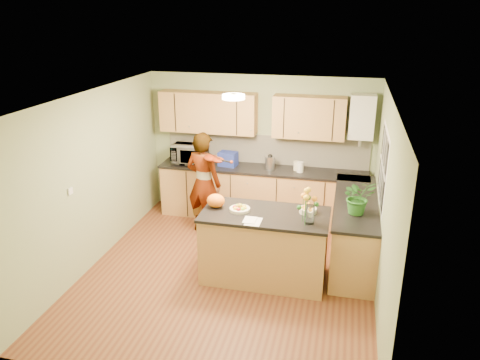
# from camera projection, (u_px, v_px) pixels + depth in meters

# --- Properties ---
(floor) EXTENTS (4.50, 4.50, 0.00)m
(floor) POSITION_uv_depth(u_px,v_px,m) (229.00, 272.00, 6.68)
(floor) COLOR brown
(floor) RESTS_ON ground
(ceiling) EXTENTS (4.00, 4.50, 0.02)m
(ceiling) POSITION_uv_depth(u_px,v_px,m) (228.00, 98.00, 5.82)
(ceiling) COLOR white
(ceiling) RESTS_ON wall_back
(wall_back) EXTENTS (4.00, 0.02, 2.50)m
(wall_back) POSITION_uv_depth(u_px,v_px,m) (260.00, 146.00, 8.31)
(wall_back) COLOR #91A173
(wall_back) RESTS_ON floor
(wall_front) EXTENTS (4.00, 0.02, 2.50)m
(wall_front) POSITION_uv_depth(u_px,v_px,m) (165.00, 280.00, 4.20)
(wall_front) COLOR #91A173
(wall_front) RESTS_ON floor
(wall_left) EXTENTS (0.02, 4.50, 2.50)m
(wall_left) POSITION_uv_depth(u_px,v_px,m) (93.00, 179.00, 6.68)
(wall_left) COLOR #91A173
(wall_left) RESTS_ON floor
(wall_right) EXTENTS (0.02, 4.50, 2.50)m
(wall_right) POSITION_uv_depth(u_px,v_px,m) (384.00, 205.00, 5.82)
(wall_right) COLOR #91A173
(wall_right) RESTS_ON floor
(back_counter) EXTENTS (3.64, 0.62, 0.94)m
(back_counter) POSITION_uv_depth(u_px,v_px,m) (262.00, 193.00, 8.28)
(back_counter) COLOR #AB7644
(back_counter) RESTS_ON floor
(right_counter) EXTENTS (0.62, 2.24, 0.94)m
(right_counter) POSITION_uv_depth(u_px,v_px,m) (354.00, 229.00, 6.93)
(right_counter) COLOR #AB7644
(right_counter) RESTS_ON floor
(splashback) EXTENTS (3.60, 0.02, 0.52)m
(splashback) POSITION_uv_depth(u_px,v_px,m) (266.00, 149.00, 8.29)
(splashback) COLOR beige
(splashback) RESTS_ON back_counter
(upper_cabinets) EXTENTS (3.20, 0.34, 0.70)m
(upper_cabinets) POSITION_uv_depth(u_px,v_px,m) (249.00, 114.00, 7.98)
(upper_cabinets) COLOR #AB7644
(upper_cabinets) RESTS_ON wall_back
(boiler) EXTENTS (0.40, 0.30, 0.86)m
(boiler) POSITION_uv_depth(u_px,v_px,m) (362.00, 117.00, 7.57)
(boiler) COLOR white
(boiler) RESTS_ON wall_back
(window_right) EXTENTS (0.01, 1.30, 1.05)m
(window_right) POSITION_uv_depth(u_px,v_px,m) (383.00, 167.00, 6.27)
(window_right) COLOR white
(window_right) RESTS_ON wall_right
(light_switch) EXTENTS (0.02, 0.09, 0.09)m
(light_switch) POSITION_uv_depth(u_px,v_px,m) (70.00, 191.00, 6.11)
(light_switch) COLOR white
(light_switch) RESTS_ON wall_left
(ceiling_lamp) EXTENTS (0.30, 0.30, 0.07)m
(ceiling_lamp) POSITION_uv_depth(u_px,v_px,m) (233.00, 97.00, 6.11)
(ceiling_lamp) COLOR #FFEABF
(ceiling_lamp) RESTS_ON ceiling
(peninsula_island) EXTENTS (1.70, 0.87, 0.98)m
(peninsula_island) POSITION_uv_depth(u_px,v_px,m) (265.00, 246.00, 6.41)
(peninsula_island) COLOR #AB7644
(peninsula_island) RESTS_ON floor
(fruit_dish) EXTENTS (0.28, 0.28, 0.10)m
(fruit_dish) POSITION_uv_depth(u_px,v_px,m) (240.00, 208.00, 6.30)
(fruit_dish) COLOR beige
(fruit_dish) RESTS_ON peninsula_island
(orange_bowl) EXTENTS (0.23, 0.23, 0.14)m
(orange_bowl) POSITION_uv_depth(u_px,v_px,m) (308.00, 209.00, 6.24)
(orange_bowl) COLOR beige
(orange_bowl) RESTS_ON peninsula_island
(flower_vase) EXTENTS (0.29, 0.29, 0.53)m
(flower_vase) POSITION_uv_depth(u_px,v_px,m) (311.00, 198.00, 5.82)
(flower_vase) COLOR silver
(flower_vase) RESTS_ON peninsula_island
(orange_bag) EXTENTS (0.30, 0.27, 0.19)m
(orange_bag) POSITION_uv_depth(u_px,v_px,m) (216.00, 201.00, 6.40)
(orange_bag) COLOR orange
(orange_bag) RESTS_ON peninsula_island
(papers) EXTENTS (0.20, 0.27, 0.01)m
(papers) POSITION_uv_depth(u_px,v_px,m) (253.00, 221.00, 5.98)
(papers) COLOR white
(papers) RESTS_ON peninsula_island
(violinist) EXTENTS (0.72, 0.57, 1.72)m
(violinist) POSITION_uv_depth(u_px,v_px,m) (204.00, 183.00, 7.64)
(violinist) COLOR tan
(violinist) RESTS_ON floor
(violin) EXTENTS (0.70, 0.61, 0.18)m
(violin) POSITION_uv_depth(u_px,v_px,m) (211.00, 158.00, 7.22)
(violin) COLOR #4F1504
(violin) RESTS_ON violinist
(microwave) EXTENTS (0.61, 0.42, 0.33)m
(microwave) POSITION_uv_depth(u_px,v_px,m) (190.00, 154.00, 8.34)
(microwave) COLOR white
(microwave) RESTS_ON back_counter
(blue_box) EXTENTS (0.34, 0.27, 0.25)m
(blue_box) POSITION_uv_depth(u_px,v_px,m) (228.00, 159.00, 8.21)
(blue_box) COLOR navy
(blue_box) RESTS_ON back_counter
(kettle) EXTENTS (0.17, 0.17, 0.31)m
(kettle) POSITION_uv_depth(u_px,v_px,m) (270.00, 162.00, 8.02)
(kettle) COLOR #ADAEB2
(kettle) RESTS_ON back_counter
(jar_cream) EXTENTS (0.13, 0.13, 0.16)m
(jar_cream) POSITION_uv_depth(u_px,v_px,m) (297.00, 166.00, 7.99)
(jar_cream) COLOR beige
(jar_cream) RESTS_ON back_counter
(jar_white) EXTENTS (0.14, 0.14, 0.18)m
(jar_white) POSITION_uv_depth(u_px,v_px,m) (300.00, 167.00, 7.90)
(jar_white) COLOR white
(jar_white) RESTS_ON back_counter
(potted_plant) EXTENTS (0.55, 0.52, 0.48)m
(potted_plant) POSITION_uv_depth(u_px,v_px,m) (358.00, 197.00, 6.25)
(potted_plant) COLOR #296923
(potted_plant) RESTS_ON right_counter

